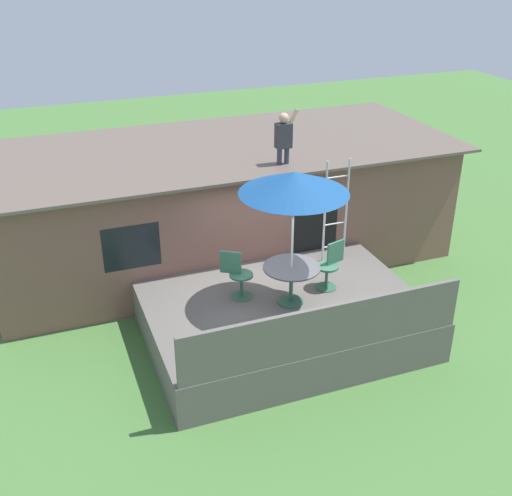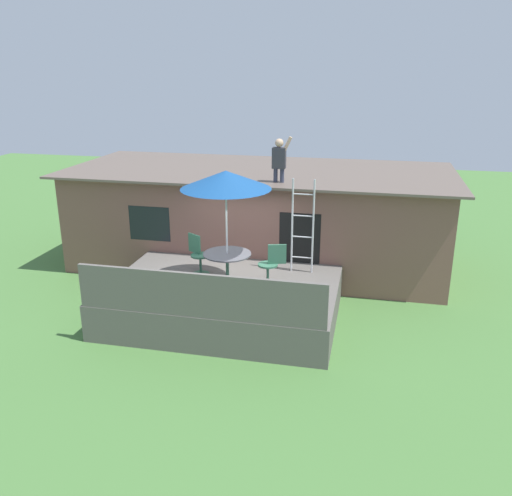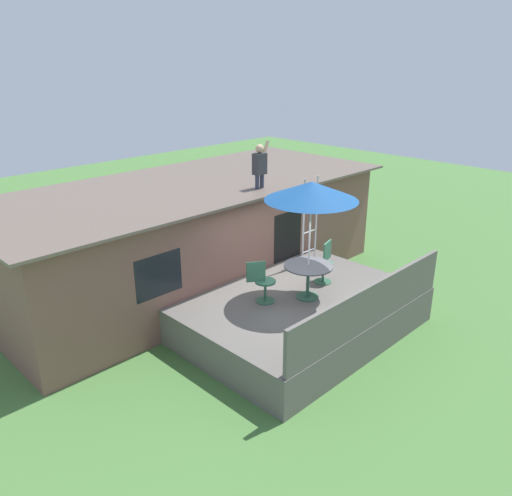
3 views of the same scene
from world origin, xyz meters
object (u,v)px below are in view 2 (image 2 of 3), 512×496
patio_table (227,260)px  person_figure (279,157)px  patio_chair_left (198,255)px  patio_chair_right (271,265)px  step_ladder (303,226)px  patio_umbrella (226,180)px

patio_table → person_figure: (0.73, 2.17, 1.91)m
person_figure → patio_chair_left: person_figure is taller
patio_table → patio_chair_right: patio_chair_right is taller
person_figure → patio_chair_left: 3.05m
patio_chair_left → step_ladder: bearing=48.4°
patio_chair_right → person_figure: bearing=-100.8°
step_ladder → patio_chair_left: bearing=-164.5°
patio_umbrella → patio_chair_right: size_ratio=2.76×
patio_umbrella → person_figure: (0.73, 2.17, 0.15)m
patio_umbrella → person_figure: bearing=71.3°
patio_umbrella → patio_chair_left: (-0.84, 0.55, -1.89)m
patio_table → step_ladder: size_ratio=0.47×
step_ladder → patio_table: bearing=-141.0°
person_figure → patio_chair_right: (0.18, -1.90, -2.04)m
person_figure → patio_chair_right: bearing=-84.5°
patio_table → patio_chair_right: size_ratio=1.13×
patio_umbrella → step_ladder: bearing=39.0°
patio_chair_right → step_ladder: bearing=-137.2°
patio_chair_left → patio_chair_right: same height
patio_table → patio_chair_right: 0.96m
patio_umbrella → patio_chair_left: patio_umbrella is taller
step_ladder → patio_chair_right: 1.25m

